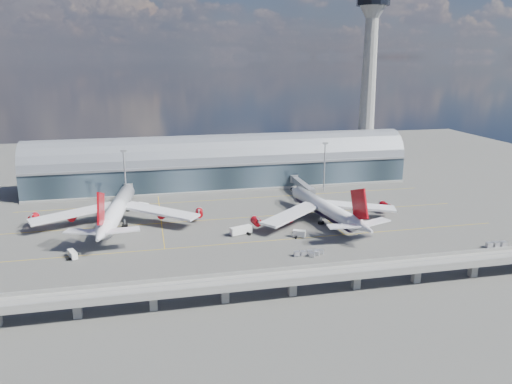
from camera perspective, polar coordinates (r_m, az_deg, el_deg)
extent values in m
plane|color=#474744|center=(199.25, -0.39, -4.68)|extent=(500.00, 500.00, 0.00)
cube|color=gold|center=(190.10, 0.25, -5.68)|extent=(200.00, 0.25, 0.01)
cube|color=gold|center=(217.78, -1.51, -2.94)|extent=(200.00, 0.25, 0.01)
cube|color=gold|center=(246.01, -2.86, -0.82)|extent=(200.00, 0.25, 0.01)
cube|color=gold|center=(223.71, -10.85, -2.72)|extent=(0.25, 80.00, 0.01)
cube|color=gold|center=(235.78, 6.39, -1.61)|extent=(0.25, 80.00, 0.01)
cube|color=#1C272F|center=(271.05, -3.89, 2.20)|extent=(200.00, 28.00, 14.00)
cylinder|color=slate|center=(269.57, -3.92, 3.65)|extent=(200.00, 28.00, 28.00)
cube|color=gray|center=(256.03, -3.44, 3.04)|extent=(200.00, 1.00, 1.20)
cube|color=gray|center=(272.55, -3.87, 0.88)|extent=(200.00, 30.00, 1.20)
cube|color=gray|center=(300.72, 12.20, 2.60)|extent=(18.00, 18.00, 8.00)
cone|color=gray|center=(294.78, 12.64, 10.40)|extent=(10.00, 10.00, 90.00)
cone|color=gray|center=(294.92, 13.20, 19.52)|extent=(16.00, 16.00, 8.00)
cylinder|color=black|center=(295.38, 13.26, 20.49)|extent=(18.00, 18.00, 5.00)
cube|color=gray|center=(147.86, 4.19, -9.73)|extent=(220.00, 8.50, 1.20)
cube|color=gray|center=(143.93, 4.66, -9.98)|extent=(220.00, 0.40, 1.20)
cube|color=gray|center=(150.89, 3.76, -8.73)|extent=(220.00, 0.40, 1.20)
cube|color=gray|center=(146.28, 4.37, -9.74)|extent=(220.00, 0.12, 0.12)
cube|color=gray|center=(148.89, 4.03, -9.27)|extent=(220.00, 0.12, 0.12)
cube|color=gray|center=(145.23, -19.74, -12.45)|extent=(2.20, 2.20, 5.00)
cube|color=gray|center=(143.79, -11.65, -12.11)|extent=(2.20, 2.20, 5.00)
cube|color=gray|center=(145.12, -3.57, -11.54)|extent=(2.20, 2.20, 5.00)
cube|color=gray|center=(149.14, 4.17, -10.78)|extent=(2.20, 2.20, 5.00)
cube|color=gray|center=(155.65, 11.35, -9.90)|extent=(2.20, 2.20, 5.00)
cube|color=gray|center=(164.35, 17.82, -8.96)|extent=(2.20, 2.20, 5.00)
cube|color=gray|center=(174.92, 23.55, -8.04)|extent=(2.20, 2.20, 5.00)
cylinder|color=gray|center=(244.71, -14.72, 1.63)|extent=(0.70, 0.70, 25.00)
cube|color=gray|center=(242.17, -14.92, 4.55)|extent=(3.00, 0.40, 1.00)
cylinder|color=gray|center=(260.39, 7.83, 2.79)|extent=(0.70, 0.70, 25.00)
cube|color=gray|center=(258.00, 7.93, 5.55)|extent=(3.00, 0.40, 1.00)
cylinder|color=white|center=(215.81, -15.57, -1.87)|extent=(13.53, 56.13, 6.72)
cone|color=white|center=(245.26, -14.38, 0.24)|extent=(7.71, 9.17, 6.72)
cone|color=white|center=(184.66, -17.29, -4.61)|extent=(8.22, 13.34, 6.72)
cube|color=#9E060E|center=(185.07, -17.30, -1.86)|extent=(2.28, 12.56, 13.91)
cube|color=white|center=(217.92, -20.21, -2.32)|extent=(34.64, 19.95, 2.72)
cube|color=white|center=(211.62, -10.96, -2.15)|extent=(32.55, 26.34, 2.72)
cylinder|color=#9E060E|center=(220.57, -20.19, -2.63)|extent=(3.98, 5.63, 3.36)
cylinder|color=#9E060E|center=(225.09, -24.05, -2.68)|extent=(3.98, 5.63, 3.36)
cylinder|color=#9E060E|center=(214.12, -10.71, -2.47)|extent=(3.98, 5.63, 3.36)
cylinder|color=#9E060E|center=(213.21, -6.52, -2.37)|extent=(3.98, 5.63, 3.36)
cylinder|color=gray|center=(235.75, -14.70, -1.63)|extent=(0.53, 0.53, 3.15)
cylinder|color=gray|center=(213.96, -16.55, -3.48)|extent=(0.63, 0.63, 3.15)
cylinder|color=gray|center=(212.75, -14.77, -3.45)|extent=(0.63, 0.63, 3.15)
cylinder|color=black|center=(214.27, -16.53, -3.73)|extent=(2.49, 1.85, 1.58)
cylinder|color=black|center=(213.06, -14.76, -3.71)|extent=(2.49, 1.85, 1.58)
cylinder|color=white|center=(214.07, 7.75, -1.70)|extent=(13.18, 50.00, 5.96)
cone|color=white|center=(237.91, 4.54, 0.11)|extent=(7.10, 9.00, 5.96)
cone|color=white|center=(189.45, 12.10, -3.90)|extent=(7.70, 13.06, 5.96)
cube|color=#9E060E|center=(189.56, 11.73, -1.39)|extent=(2.51, 12.25, 13.60)
cube|color=white|center=(205.53, 4.08, -2.55)|extent=(29.80, 25.01, 2.54)
cube|color=white|center=(220.60, 11.67, -1.59)|extent=(31.94, 18.11, 2.54)
cylinder|color=black|center=(214.54, 7.74, -2.12)|extent=(11.55, 44.83, 5.06)
cylinder|color=#9E060E|center=(207.63, 3.68, -2.90)|extent=(4.00, 5.56, 3.29)
cylinder|color=#9E060E|center=(202.32, -0.01, -3.36)|extent=(4.00, 5.56, 3.29)
cylinder|color=#9E060E|center=(223.09, 11.49, -1.89)|extent=(4.00, 5.56, 3.29)
cylinder|color=#9E060E|center=(230.88, 14.50, -1.50)|extent=(4.00, 5.56, 3.29)
cylinder|color=gray|center=(230.17, 5.63, -1.60)|extent=(0.51, 0.51, 3.08)
cylinder|color=gray|center=(210.48, 7.46, -3.28)|extent=(0.62, 0.62, 3.08)
cylinder|color=gray|center=(213.57, 9.01, -3.06)|extent=(0.62, 0.62, 3.08)
cylinder|color=black|center=(210.79, 7.45, -3.53)|extent=(2.46, 1.86, 1.54)
cylinder|color=black|center=(213.88, 9.00, -3.31)|extent=(2.46, 1.86, 1.54)
cube|color=gray|center=(243.53, -14.44, -0.19)|extent=(3.00, 24.00, 3.00)
cube|color=gray|center=(231.96, -14.51, -0.95)|extent=(3.60, 3.60, 3.40)
cylinder|color=gray|center=(255.14, -14.38, 0.51)|extent=(4.40, 4.40, 4.00)
cylinder|color=gray|center=(232.93, -14.46, -1.78)|extent=(0.50, 0.50, 3.40)
cylinder|color=black|center=(233.31, -14.44, -2.10)|extent=(1.40, 0.80, 0.80)
cube|color=gray|center=(253.09, 5.27, 0.81)|extent=(3.00, 28.00, 3.00)
cube|color=gray|center=(240.25, 6.28, 0.00)|extent=(3.60, 3.60, 3.40)
cylinder|color=gray|center=(266.04, 4.35, 1.54)|extent=(4.40, 4.40, 4.00)
cylinder|color=gray|center=(241.18, 6.26, -0.80)|extent=(0.50, 0.50, 3.40)
cylinder|color=black|center=(241.55, 6.25, -1.11)|extent=(1.40, 0.80, 0.80)
cube|color=silver|center=(186.08, -20.23, -6.68)|extent=(4.16, 6.37, 2.25)
cylinder|color=black|center=(187.98, -19.91, -6.76)|extent=(2.30, 1.55, 0.78)
cylinder|color=black|center=(184.89, -20.50, -7.18)|extent=(2.30, 1.55, 0.78)
cube|color=silver|center=(194.83, 4.95, -4.73)|extent=(5.25, 4.23, 2.49)
cylinder|color=black|center=(196.26, 5.25, -4.93)|extent=(1.91, 2.51, 0.86)
cylinder|color=black|center=(194.17, 4.63, -5.14)|extent=(1.91, 2.51, 0.86)
cube|color=silver|center=(197.01, -1.74, -4.37)|extent=(9.29, 5.38, 2.91)
cylinder|color=black|center=(197.06, -0.91, -4.76)|extent=(1.87, 2.97, 1.01)
cylinder|color=black|center=(197.86, -2.56, -4.69)|extent=(1.87, 2.97, 1.01)
cube|color=silver|center=(227.71, 9.38, -1.90)|extent=(2.79, 6.24, 2.64)
cylinder|color=black|center=(229.82, 9.23, -2.04)|extent=(2.60, 1.11, 0.91)
cylinder|color=black|center=(226.28, 9.52, -2.33)|extent=(2.60, 1.11, 0.91)
cube|color=silver|center=(222.16, 8.92, -2.34)|extent=(2.94, 5.10, 2.50)
cylinder|color=black|center=(223.75, 8.71, -2.50)|extent=(2.51, 1.23, 0.87)
cylinder|color=black|center=(221.23, 9.11, -2.72)|extent=(2.51, 1.23, 0.87)
cube|color=silver|center=(235.88, -12.81, -1.52)|extent=(5.69, 5.10, 2.41)
cylinder|color=black|center=(237.21, -12.46, -1.67)|extent=(2.08, 2.34, 0.83)
cylinder|color=black|center=(235.15, -13.13, -1.86)|extent=(2.08, 2.34, 0.83)
cube|color=gray|center=(177.06, 6.42, -7.32)|extent=(2.46, 2.16, 0.26)
cube|color=#BCBCC1|center=(176.80, 6.42, -7.12)|extent=(2.12, 1.92, 1.29)
cube|color=gray|center=(178.56, 6.92, -7.14)|extent=(2.46, 2.16, 0.26)
cube|color=#BCBCC1|center=(178.31, 6.93, -6.94)|extent=(2.12, 1.92, 1.29)
cube|color=gray|center=(180.08, 7.42, -6.96)|extent=(2.46, 2.16, 0.26)
cube|color=#BCBCC1|center=(179.82, 7.43, -6.76)|extent=(2.12, 1.92, 1.29)
cube|color=gray|center=(177.16, 4.66, -7.25)|extent=(2.37, 1.62, 0.29)
cube|color=#BCBCC1|center=(176.86, 4.67, -7.02)|extent=(1.98, 1.51, 1.45)
cube|color=gray|center=(177.95, 5.43, -7.17)|extent=(2.37, 1.62, 0.29)
cube|color=#BCBCC1|center=(177.66, 5.44, -6.94)|extent=(1.98, 1.51, 1.45)
cube|color=gray|center=(178.77, 6.20, -7.08)|extent=(2.37, 1.62, 0.29)
cube|color=#BCBCC1|center=(178.48, 6.21, -6.85)|extent=(1.98, 1.51, 1.45)
cube|color=gray|center=(179.63, 6.96, -6.99)|extent=(2.37, 1.62, 0.29)
cube|color=#BCBCC1|center=(179.34, 6.97, -6.76)|extent=(1.98, 1.51, 1.45)
cube|color=gray|center=(203.15, 25.06, -5.70)|extent=(2.74, 1.92, 0.33)
cube|color=#BCBCC1|center=(202.86, 25.09, -5.47)|extent=(2.30, 1.78, 1.65)
cube|color=gray|center=(204.73, 25.73, -5.62)|extent=(2.74, 1.92, 0.33)
cube|color=#BCBCC1|center=(204.45, 25.75, -5.39)|extent=(2.30, 1.78, 1.65)
cube|color=gray|center=(206.35, 26.38, -5.55)|extent=(2.74, 1.92, 0.33)
cube|color=#BCBCC1|center=(206.06, 26.41, -5.32)|extent=(2.30, 1.78, 1.65)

